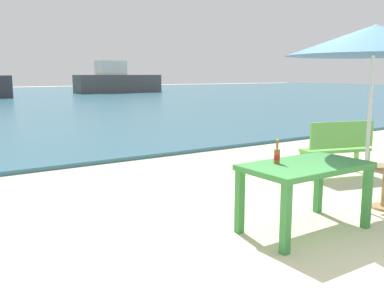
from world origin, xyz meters
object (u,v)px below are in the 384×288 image
object	(u,v)px
patio_umbrella	(375,40)
boat_ferry	(117,81)
picnic_table_green	(305,173)
beer_bottle_amber	(277,155)
bench_green_left	(338,145)

from	to	relation	value
patio_umbrella	boat_ferry	distance (m)	34.48
picnic_table_green	patio_umbrella	xyz separation A→B (m)	(1.16, 0.04, 1.47)
beer_bottle_amber	bench_green_left	xyz separation A→B (m)	(2.67, 1.24, -0.31)
boat_ferry	beer_bottle_amber	bearing A→B (deg)	-111.10
picnic_table_green	beer_bottle_amber	bearing A→B (deg)	147.42
picnic_table_green	boat_ferry	size ratio (longest dim) A/B	0.18
beer_bottle_amber	boat_ferry	bearing A→B (deg)	68.90
picnic_table_green	beer_bottle_amber	xyz separation A→B (m)	(-0.27, 0.17, 0.20)
picnic_table_green	bench_green_left	world-z (taller)	bench_green_left
picnic_table_green	beer_bottle_amber	distance (m)	0.38
picnic_table_green	patio_umbrella	world-z (taller)	patio_umbrella
beer_bottle_amber	bench_green_left	distance (m)	2.96
picnic_table_green	patio_umbrella	distance (m)	1.87
picnic_table_green	boat_ferry	bearing A→B (deg)	69.42
patio_umbrella	bench_green_left	xyz separation A→B (m)	(1.25, 1.38, -1.58)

